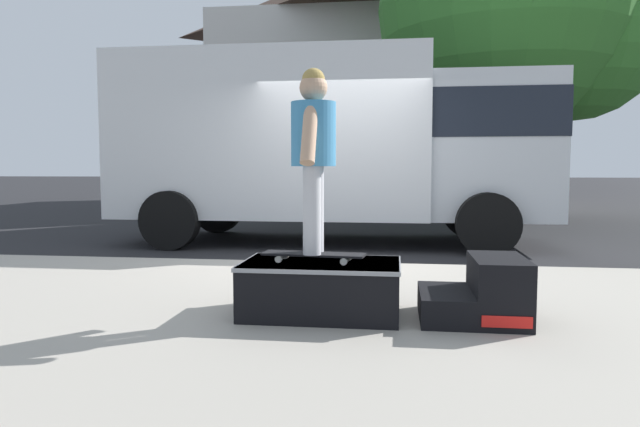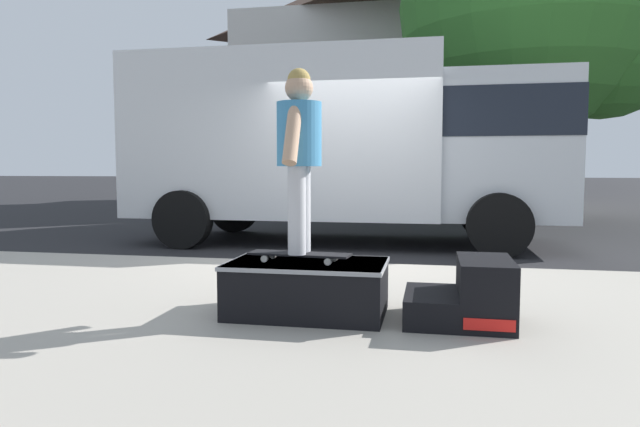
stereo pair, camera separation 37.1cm
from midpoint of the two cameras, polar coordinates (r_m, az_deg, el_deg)
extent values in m
plane|color=black|center=(7.34, 3.50, -5.16)|extent=(140.00, 140.00, 0.00)
cube|color=#A8A093|center=(4.44, -1.75, -10.85)|extent=(50.00, 5.00, 0.12)
cube|color=black|center=(4.39, 1.17, -7.48)|extent=(1.18, 0.73, 0.41)
cube|color=gray|center=(4.36, 1.17, -5.04)|extent=(1.20, 0.75, 0.03)
cube|color=black|center=(4.35, 13.47, -9.04)|extent=(0.38, 0.70, 0.21)
cube|color=black|center=(4.36, 18.55, -7.40)|extent=(0.38, 0.70, 0.47)
cube|color=red|center=(4.05, 19.15, -10.52)|extent=(0.34, 0.01, 0.08)
cube|color=black|center=(4.34, 0.38, -4.08)|extent=(0.79, 0.27, 0.02)
cylinder|color=silver|center=(4.37, 3.87, -4.48)|extent=(0.05, 0.03, 0.05)
cylinder|color=silver|center=(4.20, 3.34, -4.85)|extent=(0.05, 0.03, 0.05)
cylinder|color=silver|center=(4.50, -2.37, -4.20)|extent=(0.05, 0.03, 0.05)
cylinder|color=silver|center=(4.33, -3.13, -4.55)|extent=(0.05, 0.03, 0.05)
cylinder|color=silver|center=(4.38, 0.59, 0.44)|extent=(0.13, 0.13, 0.66)
cylinder|color=silver|center=(4.22, 0.17, 0.28)|extent=(0.13, 0.13, 0.66)
cylinder|color=#3F8CBF|center=(4.30, 0.39, 7.93)|extent=(0.34, 0.34, 0.48)
cylinder|color=tan|center=(4.50, 0.89, 7.61)|extent=(0.10, 0.29, 0.45)
cylinder|color=tan|center=(4.09, -0.16, 7.92)|extent=(0.10, 0.29, 0.45)
sphere|color=tan|center=(4.33, 0.39, 12.47)|extent=(0.21, 0.21, 0.21)
sphere|color=tan|center=(4.34, 0.39, 13.22)|extent=(0.17, 0.17, 0.17)
cube|color=silver|center=(9.64, -2.03, 7.60)|extent=(5.00, 2.35, 2.60)
cube|color=silver|center=(9.46, 18.90, 6.20)|extent=(1.90, 2.16, 2.20)
cube|color=black|center=(9.49, 18.98, 9.12)|extent=(1.92, 2.19, 0.70)
cylinder|color=black|center=(10.64, 17.07, 0.11)|extent=(0.90, 0.28, 0.90)
cylinder|color=black|center=(8.31, 18.74, -1.13)|extent=(0.90, 0.28, 0.90)
cylinder|color=black|center=(11.17, -7.62, 0.48)|extent=(0.90, 0.28, 0.90)
cylinder|color=black|center=(8.98, -12.44, -0.58)|extent=(0.90, 0.28, 0.90)
cylinder|color=brown|center=(14.39, 20.45, 5.51)|extent=(0.56, 0.56, 3.09)
sphere|color=#387A2D|center=(14.87, 20.84, 19.00)|extent=(5.93, 5.93, 5.93)
sphere|color=#387A2D|center=(15.05, 27.13, 15.73)|extent=(3.85, 3.85, 3.85)
cube|color=silver|center=(20.56, 7.20, 9.46)|extent=(9.00, 7.50, 6.00)
cube|color=#B2ADA3|center=(16.50, 6.18, 5.11)|extent=(9.00, 0.50, 2.80)
camera|label=1|loc=(0.19, -88.25, 0.14)|focal=32.00mm
camera|label=2|loc=(0.19, 91.75, -0.14)|focal=32.00mm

